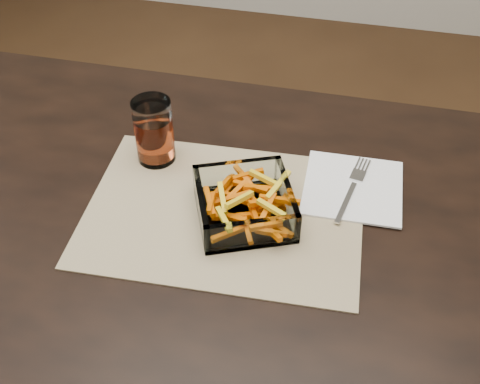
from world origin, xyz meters
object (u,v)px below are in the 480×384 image
glass_bowl (244,205)px  fork (353,187)px  tumbler (154,133)px  dining_table (241,281)px

glass_bowl → fork: (0.17, 0.10, -0.02)m
tumbler → fork: (0.35, -0.00, -0.05)m
glass_bowl → fork: 0.20m
glass_bowl → tumbler: tumbler is taller
tumbler → fork: bearing=-0.8°
glass_bowl → fork: glass_bowl is taller
fork → tumbler: bearing=-170.3°
glass_bowl → tumbler: 0.22m
dining_table → tumbler: (-0.20, 0.17, 0.15)m
dining_table → tumbler: size_ratio=13.36×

